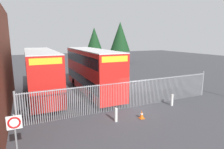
{
  "coord_description": "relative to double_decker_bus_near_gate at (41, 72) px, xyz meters",
  "views": [
    {
      "loc": [
        -7.68,
        -12.62,
        5.53
      ],
      "look_at": [
        0.0,
        4.0,
        2.0
      ],
      "focal_mm": 30.39,
      "sensor_mm": 36.0,
      "label": 1
    }
  ],
  "objects": [
    {
      "name": "ground_plane",
      "position": [
        6.4,
        1.88,
        -2.42
      ],
      "size": [
        100.0,
        100.0,
        0.0
      ],
      "primitive_type": "plane",
      "color": "#3D3D42"
    },
    {
      "name": "palisade_fence",
      "position": [
        6.12,
        -6.12,
        -1.24
      ],
      "size": [
        16.47,
        0.14,
        2.35
      ],
      "color": "gray",
      "rests_on": "ground"
    },
    {
      "name": "double_decker_bus_near_gate",
      "position": [
        0.0,
        0.0,
        0.0
      ],
      "size": [
        2.54,
        10.81,
        4.42
      ],
      "color": "red",
      "rests_on": "ground"
    },
    {
      "name": "double_decker_bus_behind_fence_left",
      "position": [
        4.79,
        -0.75,
        0.0
      ],
      "size": [
        2.54,
        10.81,
        4.42
      ],
      "color": "red",
      "rests_on": "ground"
    },
    {
      "name": "bollard_near_left",
      "position": [
        3.97,
        -8.01,
        -1.95
      ],
      "size": [
        0.2,
        0.2,
        0.95
      ],
      "primitive_type": "cylinder",
      "color": "silver",
      "rests_on": "ground"
    },
    {
      "name": "bollard_center_front",
      "position": [
        9.55,
        -7.19,
        -1.95
      ],
      "size": [
        0.2,
        0.2,
        0.95
      ],
      "primitive_type": "cylinder",
      "color": "silver",
      "rests_on": "ground"
    },
    {
      "name": "traffic_cone_by_gate",
      "position": [
        5.81,
        -8.32,
        -2.13
      ],
      "size": [
        0.34,
        0.34,
        0.59
      ],
      "color": "orange",
      "rests_on": "ground"
    },
    {
      "name": "speed_limit_sign_post",
      "position": [
        -1.9,
        -10.28,
        -0.65
      ],
      "size": [
        0.6,
        0.14,
        2.4
      ],
      "color": "slate",
      "rests_on": "ground"
    },
    {
      "name": "tree_tall_back",
      "position": [
        11.5,
        17.25,
        2.5
      ],
      "size": [
        3.68,
        3.68,
        7.57
      ],
      "color": "#4C3823",
      "rests_on": "ground"
    },
    {
      "name": "tree_short_side",
      "position": [
        18.37,
        19.49,
        3.41
      ],
      "size": [
        4.49,
        4.49,
        9.05
      ],
      "color": "#4C3823",
      "rests_on": "ground"
    }
  ]
}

